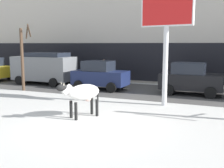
% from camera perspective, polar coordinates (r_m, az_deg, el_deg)
% --- Properties ---
extents(ground_plane, '(120.00, 120.00, 0.00)m').
position_cam_1_polar(ground_plane, '(9.98, -4.42, -8.64)').
color(ground_plane, silver).
extents(road_strip, '(60.00, 5.60, 0.01)m').
position_cam_1_polar(road_strip, '(16.96, 7.46, -1.54)').
color(road_strip, '#514F4C').
rests_on(road_strip, ground).
extents(cow_holstein, '(1.31, 1.84, 1.54)m').
position_cam_1_polar(cow_holstein, '(10.82, -6.26, -1.87)').
color(cow_holstein, silver).
rests_on(cow_holstein, ground).
extents(billboard, '(2.51, 0.67, 5.56)m').
position_cam_1_polar(billboard, '(13.02, 11.52, 14.40)').
color(billboard, silver).
rests_on(billboard, ground).
extents(car_grey_van, '(4.62, 2.15, 2.32)m').
position_cam_1_polar(car_grey_van, '(20.31, -14.20, 3.44)').
color(car_grey_van, slate).
rests_on(car_grey_van, ground).
extents(car_navy_hatchback, '(3.51, 1.95, 1.86)m').
position_cam_1_polar(car_navy_hatchback, '(17.45, -2.57, 1.87)').
color(car_navy_hatchback, '#19234C').
rests_on(car_navy_hatchback, ground).
extents(car_black_hatchback, '(3.51, 1.95, 1.86)m').
position_cam_1_polar(car_black_hatchback, '(16.31, 16.29, 1.07)').
color(car_black_hatchback, black).
rests_on(car_black_hatchback, ground).
extents(pedestrian_near_billboard, '(0.36, 0.24, 1.73)m').
position_cam_1_polar(pedestrian_near_billboard, '(23.78, -12.37, 3.33)').
color(pedestrian_near_billboard, '#282833').
rests_on(pedestrian_near_billboard, ground).
extents(pedestrian_by_cars, '(0.36, 0.24, 1.73)m').
position_cam_1_polar(pedestrian_by_cars, '(21.38, -1.70, 2.96)').
color(pedestrian_by_cars, '#282833').
rests_on(pedestrian_by_cars, ground).
extents(bare_tree_right_lot, '(0.82, 0.93, 4.14)m').
position_cam_1_polar(bare_tree_right_lot, '(17.84, -18.37, 5.46)').
color(bare_tree_right_lot, '#4C3828').
rests_on(bare_tree_right_lot, ground).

